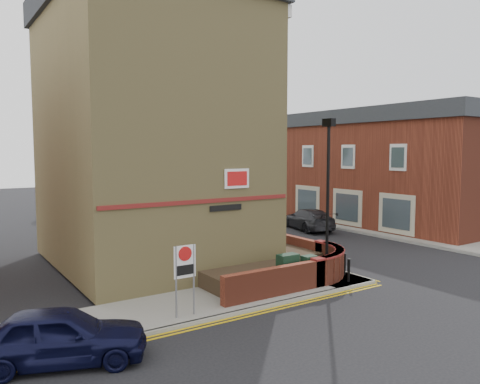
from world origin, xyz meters
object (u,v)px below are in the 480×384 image
(utility_cabinet_large, at_px, (288,270))
(zone_sign, at_px, (185,267))
(navy_hatchback, at_px, (60,336))
(lamppost, at_px, (328,198))
(silver_car_near, at_px, (251,230))

(utility_cabinet_large, distance_m, zone_sign, 4.86)
(navy_hatchback, bearing_deg, lamppost, -59.75)
(utility_cabinet_large, distance_m, navy_hatchback, 8.78)
(lamppost, distance_m, navy_hatchback, 10.96)
(zone_sign, height_order, silver_car_near, zone_sign)
(navy_hatchback, distance_m, silver_car_near, 15.90)
(navy_hatchback, bearing_deg, zone_sign, -54.59)
(lamppost, xyz_separation_m, zone_sign, (-6.60, -0.70, -1.70))
(navy_hatchback, bearing_deg, utility_cabinet_large, -57.12)
(zone_sign, distance_m, silver_car_near, 12.36)
(utility_cabinet_large, distance_m, silver_car_near, 8.93)
(silver_car_near, bearing_deg, lamppost, -89.21)
(utility_cabinet_large, bearing_deg, zone_sign, -170.31)
(navy_hatchback, height_order, silver_car_near, silver_car_near)
(utility_cabinet_large, relative_size, silver_car_near, 0.27)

